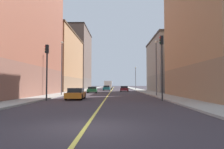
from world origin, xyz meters
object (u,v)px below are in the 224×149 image
(street_lamp_right_near, at_px, (62,63))
(street_lamp_left_far, at_px, (136,76))
(building_right_midblock, at_px, (54,62))
(box_truck, at_px, (108,85))
(street_lamp_left_near, at_px, (156,62))
(car_orange, at_px, (76,94))
(car_teal, at_px, (107,88))
(car_green, at_px, (92,90))
(building_left_mid, at_px, (177,65))
(car_maroon, at_px, (124,89))
(building_right_distant, at_px, (74,59))
(building_right_corner, at_px, (2,22))
(traffic_light_left_near, at_px, (162,59))
(traffic_light_right_near, at_px, (47,64))

(street_lamp_right_near, relative_size, street_lamp_left_far, 1.21)
(building_right_midblock, height_order, box_truck, building_right_midblock)
(street_lamp_left_near, height_order, car_orange, street_lamp_left_near)
(street_lamp_left_near, bearing_deg, street_lamp_right_near, 173.72)
(street_lamp_left_near, xyz_separation_m, car_orange, (-10.35, -6.21, -4.22))
(street_lamp_left_near, relative_size, car_teal, 1.87)
(car_teal, height_order, car_green, car_teal)
(building_left_mid, height_order, car_orange, building_left_mid)
(street_lamp_left_far, relative_size, car_teal, 1.58)
(street_lamp_left_far, xyz_separation_m, car_teal, (-8.35, -3.26, -3.55))
(street_lamp_left_far, height_order, box_truck, street_lamp_left_far)
(building_right_midblock, bearing_deg, street_lamp_left_far, 18.43)
(street_lamp_left_far, xyz_separation_m, car_maroon, (-3.77, -11.06, -3.58))
(street_lamp_left_near, bearing_deg, building_right_distant, 113.61)
(building_right_corner, distance_m, street_lamp_left_near, 22.62)
(car_orange, height_order, box_truck, box_truck)
(building_right_midblock, distance_m, car_orange, 33.67)
(car_green, bearing_deg, street_lamp_right_near, -107.47)
(street_lamp_left_near, bearing_deg, street_lamp_left_far, 90.00)
(building_left_mid, relative_size, car_teal, 4.21)
(building_right_distant, bearing_deg, building_right_midblock, -90.00)
(car_green, bearing_deg, street_lamp_left_near, -49.81)
(building_right_corner, relative_size, building_right_distant, 1.12)
(street_lamp_left_near, relative_size, street_lamp_right_near, 0.97)
(building_right_corner, bearing_deg, building_right_midblock, 90.00)
(building_right_distant, xyz_separation_m, car_teal, (13.51, -21.32, -10.51))
(building_right_distant, xyz_separation_m, car_orange, (11.52, -56.23, -10.53))
(traffic_light_left_near, xyz_separation_m, traffic_light_right_near, (-11.99, 0.00, -0.52))
(traffic_light_left_near, xyz_separation_m, car_green, (-9.53, 20.93, -3.71))
(building_right_corner, xyz_separation_m, car_green, (11.32, 13.69, -9.92))
(street_lamp_left_far, bearing_deg, building_left_mid, -62.11)
(street_lamp_left_far, relative_size, box_truck, 1.00)
(traffic_light_right_near, height_order, car_maroon, traffic_light_right_near)
(car_orange, bearing_deg, traffic_light_right_near, -139.89)
(building_right_corner, bearing_deg, building_right_distant, 90.00)
(street_lamp_right_near, bearing_deg, car_teal, 78.28)
(car_orange, bearing_deg, car_teal, 86.73)
(street_lamp_left_far, distance_m, box_truck, 12.83)
(traffic_light_right_near, bearing_deg, car_orange, 40.11)
(car_green, distance_m, box_truck, 28.94)
(building_left_mid, height_order, street_lamp_right_near, building_left_mid)
(building_right_distant, bearing_deg, car_green, -73.22)
(building_left_mid, xyz_separation_m, traffic_light_left_near, (-8.89, -25.53, -1.61))
(building_right_corner, xyz_separation_m, building_right_midblock, (-0.00, 25.88, -3.04))
(building_right_midblock, xyz_separation_m, car_orange, (11.52, -30.88, -6.86))
(street_lamp_left_far, relative_size, car_green, 1.58)
(building_left_mid, height_order, traffic_light_right_near, building_left_mid)
(building_right_midblock, height_order, street_lamp_left_far, building_right_midblock)
(traffic_light_right_near, relative_size, car_orange, 1.31)
(building_left_mid, height_order, building_right_midblock, building_right_midblock)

